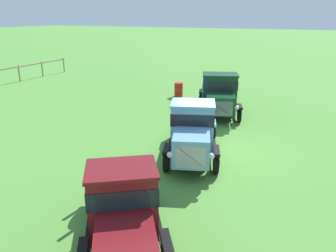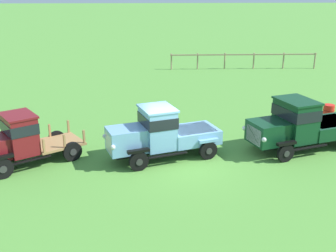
{
  "view_description": "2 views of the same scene",
  "coord_description": "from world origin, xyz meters",
  "px_view_note": "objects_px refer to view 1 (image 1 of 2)",
  "views": [
    {
      "loc": [
        -11.67,
        -3.55,
        5.28
      ],
      "look_at": [
        -0.31,
        1.69,
        1.0
      ],
      "focal_mm": 35.0,
      "sensor_mm": 36.0,
      "label": 1
    },
    {
      "loc": [
        -1.04,
        -15.94,
        7.2
      ],
      "look_at": [
        -0.31,
        1.69,
        1.0
      ],
      "focal_mm": 45.0,
      "sensor_mm": 36.0,
      "label": 2
    }
  ],
  "objects_px": {
    "vintage_truck_foreground_near": "(124,214)",
    "vintage_truck_midrow_center": "(219,94)",
    "vintage_truck_second_in_line": "(192,130)",
    "oil_drum_beside_row": "(179,90)"
  },
  "relations": [
    {
      "from": "vintage_truck_second_in_line",
      "to": "vintage_truck_midrow_center",
      "type": "height_order",
      "value": "vintage_truck_midrow_center"
    },
    {
      "from": "vintage_truck_foreground_near",
      "to": "oil_drum_beside_row",
      "type": "distance_m",
      "value": 15.59
    },
    {
      "from": "vintage_truck_midrow_center",
      "to": "oil_drum_beside_row",
      "type": "xyz_separation_m",
      "value": [
        2.81,
        3.61,
        -0.65
      ]
    },
    {
      "from": "vintage_truck_midrow_center",
      "to": "vintage_truck_foreground_near",
      "type": "bearing_deg",
      "value": -173.59
    },
    {
      "from": "oil_drum_beside_row",
      "to": "vintage_truck_foreground_near",
      "type": "bearing_deg",
      "value": -161.48
    },
    {
      "from": "vintage_truck_foreground_near",
      "to": "vintage_truck_midrow_center",
      "type": "bearing_deg",
      "value": 6.41
    },
    {
      "from": "vintage_truck_second_in_line",
      "to": "oil_drum_beside_row",
      "type": "xyz_separation_m",
      "value": [
        8.98,
        4.38,
        -0.64
      ]
    },
    {
      "from": "vintage_truck_foreground_near",
      "to": "vintage_truck_second_in_line",
      "type": "bearing_deg",
      "value": 5.64
    },
    {
      "from": "vintage_truck_foreground_near",
      "to": "vintage_truck_second_in_line",
      "type": "xyz_separation_m",
      "value": [
        5.79,
        0.57,
        0.0
      ]
    },
    {
      "from": "vintage_truck_foreground_near",
      "to": "oil_drum_beside_row",
      "type": "bearing_deg",
      "value": 18.52
    }
  ]
}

